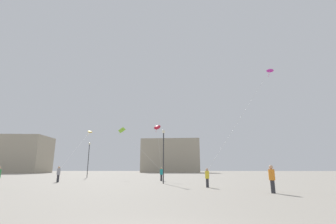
{
  "coord_description": "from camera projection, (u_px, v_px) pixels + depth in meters",
  "views": [
    {
      "loc": [
        0.61,
        -4.92,
        1.56
      ],
      "look_at": [
        0.0,
        16.57,
        6.72
      ],
      "focal_mm": 25.18,
      "sensor_mm": 36.0,
      "label": 1
    }
  ],
  "objects": [
    {
      "name": "kite_magenta_diamond",
      "position": [
        269.0,
        72.0,
        29.64
      ],
      "size": [
        9.94,
        7.8,
        12.77
      ],
      "color": "#D12899"
    },
    {
      "name": "lamppost_west",
      "position": [
        89.0,
        154.0,
        41.53
      ],
      "size": [
        0.36,
        0.36,
        6.08
      ],
      "color": "#2D2D30",
      "rests_on": "ground_plane"
    },
    {
      "name": "person_in_orange",
      "position": [
        272.0,
        178.0,
        15.44
      ],
      "size": [
        0.39,
        0.39,
        1.78
      ],
      "rotation": [
        0.0,
        0.0,
        4.16
      ],
      "color": "#2D2D33",
      "rests_on": "ground_plane"
    },
    {
      "name": "kite_crimson_diamond",
      "position": [
        157.0,
        127.0,
        35.55
      ],
      "size": [
        1.5,
        4.27,
        6.82
      ],
      "color": "red"
    },
    {
      "name": "lamppost_east",
      "position": [
        163.0,
        148.0,
        25.73
      ],
      "size": [
        0.36,
        0.36,
        5.74
      ],
      "color": "#2D2D30",
      "rests_on": "ground_plane"
    },
    {
      "name": "building_centre_hall",
      "position": [
        171.0,
        156.0,
        95.54
      ],
      "size": [
        23.55,
        12.22,
        13.11
      ],
      "color": "#A39984",
      "rests_on": "ground_plane"
    },
    {
      "name": "person_in_yellow",
      "position": [
        207.0,
        177.0,
        20.02
      ],
      "size": [
        0.35,
        0.35,
        1.59
      ],
      "rotation": [
        0.0,
        0.0,
        0.27
      ],
      "color": "#2D2D33",
      "rests_on": "ground_plane"
    },
    {
      "name": "building_left_hall",
      "position": [
        17.0,
        154.0,
        82.81
      ],
      "size": [
        21.07,
        14.58,
        12.73
      ],
      "color": "#A39984",
      "rests_on": "ground_plane"
    },
    {
      "name": "person_in_teal",
      "position": [
        161.0,
        173.0,
        30.33
      ],
      "size": [
        0.38,
        0.38,
        1.73
      ],
      "rotation": [
        0.0,
        0.0,
        5.68
      ],
      "color": "#2D2D33",
      "rests_on": "ground_plane"
    },
    {
      "name": "kite_amber_diamond",
      "position": [
        89.0,
        132.0,
        41.19
      ],
      "size": [
        1.75,
        13.07,
        6.87
      ],
      "color": "yellow"
    },
    {
      "name": "kite_lime_delta",
      "position": [
        122.0,
        131.0,
        40.09
      ],
      "size": [
        8.02,
        8.92,
        7.08
      ],
      "color": "#8CD12D"
    },
    {
      "name": "person_in_grey",
      "position": [
        58.0,
        173.0,
        27.73
      ],
      "size": [
        0.4,
        0.4,
        1.82
      ],
      "rotation": [
        0.0,
        0.0,
        3.6
      ],
      "color": "#2D2D33",
      "rests_on": "ground_plane"
    }
  ]
}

